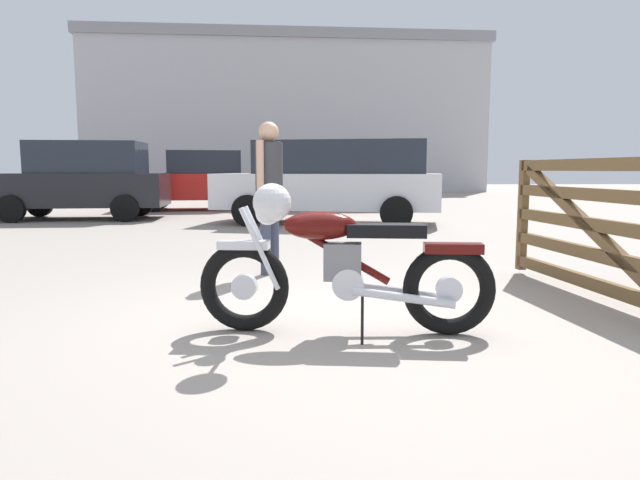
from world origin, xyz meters
TOP-DOWN VIEW (x-y plane):
  - ground_plane at (0.00, 0.00)m, footprint 80.00×80.00m
  - vintage_motorcycle at (0.19, -0.39)m, footprint 2.08×0.73m
  - timber_gate at (2.50, 0.43)m, footprint 0.44×2.54m
  - bystander at (-0.46, 1.95)m, footprint 0.30×0.42m
  - white_estate_far at (0.10, 12.22)m, footprint 3.94×1.90m
  - red_hatchback_near at (-5.31, 9.00)m, footprint 4.03×2.09m
  - pale_sedan_back at (-3.07, 12.17)m, footprint 4.41×2.41m
  - blue_hatchback_right at (0.45, 7.84)m, footprint 4.95×2.62m
  - industrial_building at (-1.51, 29.28)m, footprint 21.24×12.23m

SIDE VIEW (x-z plane):
  - ground_plane at x=0.00m, z-range 0.00..0.00m
  - vintage_motorcycle at x=0.19m, z-range -0.04..1.03m
  - timber_gate at x=2.50m, z-range -0.10..1.50m
  - pale_sedan_back at x=-3.07m, z-range 0.00..1.67m
  - white_estate_far at x=0.10m, z-range 0.03..1.81m
  - red_hatchback_near at x=-5.31m, z-range 0.03..1.81m
  - blue_hatchback_right at x=0.45m, z-range 0.07..1.81m
  - bystander at x=-0.46m, z-range 0.19..1.85m
  - industrial_building at x=-1.51m, z-range 0.01..7.98m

